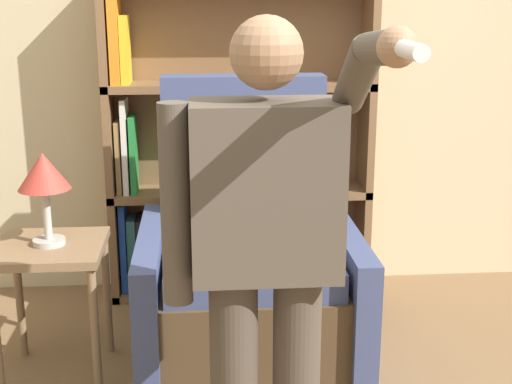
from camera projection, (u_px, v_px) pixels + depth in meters
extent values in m
cube|color=beige|center=(281.00, 37.00, 3.86)|extent=(8.00, 0.06, 2.80)
cube|color=brown|center=(110.00, 142.00, 3.76)|extent=(0.04, 0.28, 1.74)
cube|color=brown|center=(366.00, 138.00, 3.86)|extent=(0.04, 0.28, 1.74)
cube|color=brown|center=(238.00, 136.00, 3.94)|extent=(1.41, 0.01, 1.74)
cube|color=brown|center=(241.00, 287.00, 4.04)|extent=(1.41, 0.28, 0.04)
cube|color=brown|center=(240.00, 192.00, 3.89)|extent=(1.41, 0.28, 0.04)
cube|color=brown|center=(239.00, 86.00, 3.73)|extent=(1.41, 0.28, 0.04)
cube|color=#1E47B2|center=(125.00, 245.00, 3.92)|extent=(0.03, 0.20, 0.50)
cube|color=#337070|center=(133.00, 253.00, 3.93)|extent=(0.05, 0.17, 0.41)
cube|color=black|center=(143.00, 252.00, 3.94)|extent=(0.05, 0.19, 0.41)
cube|color=#9E7A47|center=(119.00, 156.00, 3.78)|extent=(0.03, 0.18, 0.39)
cube|color=white|center=(126.00, 146.00, 3.77)|extent=(0.03, 0.20, 0.50)
cube|color=#238438|center=(134.00, 154.00, 3.78)|extent=(0.03, 0.19, 0.41)
cube|color=orange|center=(115.00, 37.00, 3.61)|extent=(0.05, 0.23, 0.47)
cube|color=gold|center=(125.00, 50.00, 3.64)|extent=(0.04, 0.20, 0.34)
cube|color=#4C3823|center=(249.00, 319.00, 3.16)|extent=(0.75, 0.83, 0.47)
cube|color=#3D4770|center=(250.00, 260.00, 3.04)|extent=(0.71, 0.71, 0.12)
cube|color=#3D4770|center=(244.00, 185.00, 3.38)|extent=(0.75, 0.16, 1.03)
cube|color=#3D4770|center=(152.00, 304.00, 3.10)|extent=(0.10, 0.91, 0.64)
cube|color=#3D4770|center=(344.00, 298.00, 3.17)|extent=(0.10, 0.91, 0.64)
cube|color=#51473D|center=(266.00, 190.00, 2.08)|extent=(0.44, 0.24, 0.52)
sphere|color=#997051|center=(267.00, 53.00, 1.97)|extent=(0.21, 0.21, 0.21)
cylinder|color=#51473D|center=(176.00, 205.00, 2.07)|extent=(0.09, 0.09, 0.60)
cylinder|color=#51473D|center=(357.00, 76.00, 1.89)|extent=(0.09, 0.28, 0.23)
cylinder|color=#51473D|center=(382.00, 48.00, 1.63)|extent=(0.08, 0.27, 0.10)
sphere|color=#997051|center=(397.00, 47.00, 1.51)|extent=(0.09, 0.09, 0.09)
cylinder|color=white|center=(410.00, 50.00, 1.42)|extent=(0.04, 0.15, 0.04)
cube|color=#846647|center=(50.00, 248.00, 3.00)|extent=(0.45, 0.45, 0.04)
cylinder|color=#846647|center=(95.00, 334.00, 2.91)|extent=(0.04, 0.04, 0.57)
cylinder|color=#846647|center=(19.00, 297.00, 3.26)|extent=(0.04, 0.04, 0.57)
cylinder|color=#846647|center=(107.00, 295.00, 3.29)|extent=(0.04, 0.04, 0.57)
cylinder|color=#B7B2A8|center=(49.00, 242.00, 2.99)|extent=(0.13, 0.13, 0.02)
cylinder|color=#B7B2A8|center=(47.00, 214.00, 2.96)|extent=(0.03, 0.03, 0.22)
cone|color=#B2382D|center=(43.00, 171.00, 2.91)|extent=(0.22, 0.22, 0.15)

